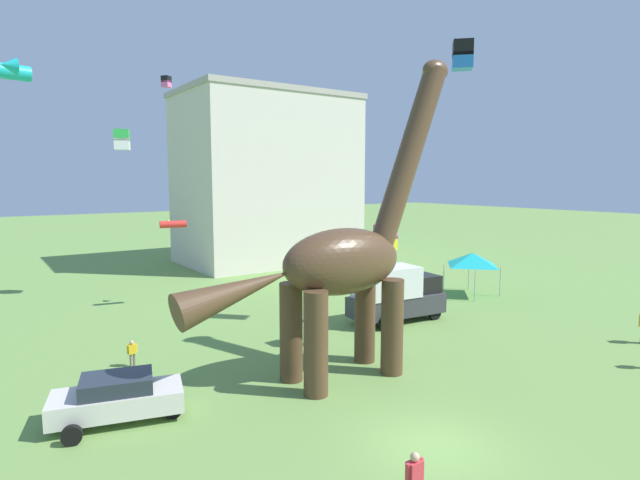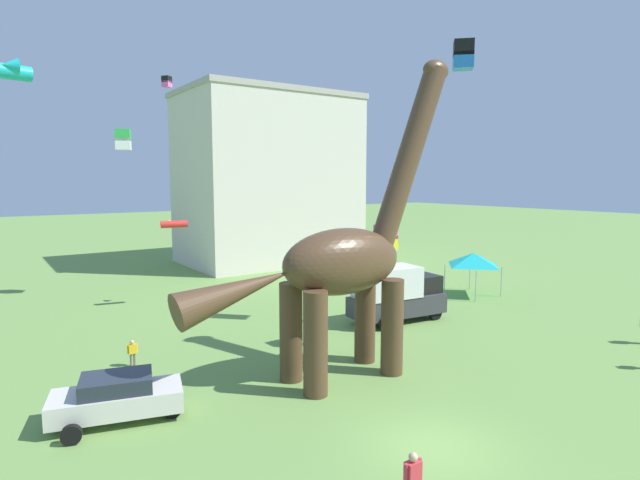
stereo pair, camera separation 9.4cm
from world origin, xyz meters
The scene contains 15 objects.
ground_plane centered at (0.00, 0.00, 0.00)m, with size 240.00×240.00×0.00m, color #6B9347.
dinosaur_sculpture centered at (0.98, 5.99, 4.79)m, with size 12.68×2.69×13.25m.
parked_sedan_left centered at (-7.48, 7.21, 0.81)m, with size 4.52×2.81×1.55m.
parked_box_truck centered at (8.48, 10.84, 1.65)m, with size 5.80×2.71×3.20m.
person_watching_child centered at (-5.77, 12.02, 0.71)m, with size 0.44×0.19×1.17m.
person_strolling_adult centered at (-2.65, -1.79, 0.90)m, with size 0.56×0.25×1.49m.
festival_canopy_tent centered at (17.44, 12.68, 2.54)m, with size 3.15×3.15×3.00m.
kite_near_low centered at (-9.52, 18.04, 13.07)m, with size 2.69×2.46×0.76m.
kite_mid_right centered at (4.68, 7.52, 5.40)m, with size 0.87×0.87×1.17m.
kite_high_left centered at (-3.32, 13.68, 12.51)m, with size 0.49×0.49×0.50m.
kite_mid_center centered at (-0.70, 21.36, 5.28)m, with size 1.66×1.51×0.47m.
kite_apex centered at (21.26, 24.91, 5.25)m, with size 0.53×0.69×0.12m.
kite_trailing centered at (-2.50, 25.63, 10.69)m, with size 1.20×1.20×1.34m.
kite_drifting centered at (10.21, 8.00, 14.39)m, with size 1.40×1.40×1.42m.
background_building_block centered at (12.97, 34.04, 8.14)m, with size 16.17×11.03×16.26m.
Camera 2 is at (-11.05, -10.06, 8.04)m, focal length 28.52 mm.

